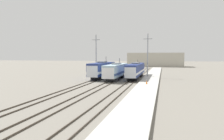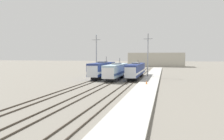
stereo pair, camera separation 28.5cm
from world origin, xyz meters
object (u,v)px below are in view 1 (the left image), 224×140
(locomotive_far_left, at_px, (102,70))
(catenary_tower_right, at_px, (148,55))
(catenary_tower_left, at_px, (96,55))
(locomotive_far_right, at_px, (136,70))
(traffic_cone, at_px, (147,82))
(locomotive_center, at_px, (116,71))

(locomotive_far_left, distance_m, catenary_tower_right, 12.87)
(catenary_tower_left, distance_m, catenary_tower_right, 14.37)
(locomotive_far_left, relative_size, catenary_tower_left, 1.46)
(locomotive_far_right, bearing_deg, traffic_cone, -73.92)
(catenary_tower_right, bearing_deg, traffic_cone, -86.41)
(locomotive_far_left, bearing_deg, catenary_tower_left, 122.86)
(locomotive_far_left, height_order, catenary_tower_left, catenary_tower_left)
(locomotive_far_left, bearing_deg, locomotive_far_right, 8.11)
(catenary_tower_right, height_order, traffic_cone, catenary_tower_right)
(locomotive_far_right, xyz_separation_m, traffic_cone, (3.82, -13.24, -1.42))
(catenary_tower_right, distance_m, traffic_cone, 17.51)
(catenary_tower_left, relative_size, traffic_cone, 16.77)
(locomotive_far_right, relative_size, catenary_tower_left, 1.67)
(locomotive_far_left, xyz_separation_m, traffic_cone, (12.43, -12.01, -1.55))
(locomotive_center, bearing_deg, locomotive_far_left, 151.53)
(locomotive_center, height_order, catenary_tower_right, catenary_tower_right)
(locomotive_far_left, xyz_separation_m, catenary_tower_right, (11.39, 4.62, 3.85))
(locomotive_far_left, distance_m, locomotive_center, 4.90)
(locomotive_center, height_order, traffic_cone, locomotive_center)
(locomotive_far_left, xyz_separation_m, locomotive_far_right, (8.61, 1.23, -0.13))
(catenary_tower_left, bearing_deg, locomotive_far_left, -57.14)
(locomotive_center, xyz_separation_m, locomotive_far_right, (4.31, 3.56, 0.02))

